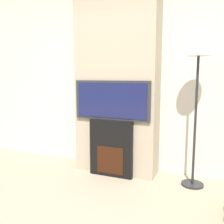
{
  "coord_description": "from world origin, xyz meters",
  "views": [
    {
      "loc": [
        1.24,
        -1.42,
        1.35
      ],
      "look_at": [
        0.0,
        1.61,
        0.88
      ],
      "focal_mm": 40.0,
      "sensor_mm": 36.0,
      "label": 1
    }
  ],
  "objects": [
    {
      "name": "chimney_breast",
      "position": [
        0.0,
        1.8,
        1.35
      ],
      "size": [
        1.13,
        0.39,
        2.7
      ],
      "color": "tan",
      "rests_on": "ground_plane"
    },
    {
      "name": "wall_back",
      "position": [
        0.0,
        2.03,
        1.35
      ],
      "size": [
        6.0,
        0.06,
        2.7
      ],
      "color": "silver",
      "rests_on": "ground_plane"
    },
    {
      "name": "fireplace",
      "position": [
        0.0,
        1.61,
        0.38
      ],
      "size": [
        0.6,
        0.15,
        0.77
      ],
      "color": "black",
      "rests_on": "ground_plane"
    },
    {
      "name": "floor_lamp",
      "position": [
        1.05,
        1.68,
        1.29
      ],
      "size": [
        0.3,
        0.3,
        1.68
      ],
      "color": "#262628",
      "rests_on": "ground_plane"
    },
    {
      "name": "television",
      "position": [
        0.0,
        1.6,
        1.03
      ],
      "size": [
        1.05,
        0.07,
        0.52
      ],
      "color": "#2D2D33",
      "rests_on": "fireplace"
    }
  ]
}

